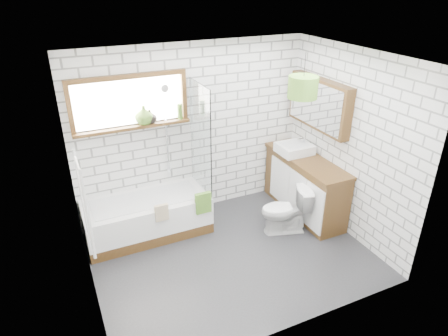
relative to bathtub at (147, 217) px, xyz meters
name	(u,v)px	position (x,y,z in m)	size (l,w,h in m)	color
floor	(232,255)	(0.84, -0.93, -0.28)	(3.40, 2.60, 0.01)	#252528
ceiling	(234,58)	(0.84, -0.93, 2.23)	(3.40, 2.60, 0.01)	white
wall_back	(193,132)	(0.84, 0.37, 0.98)	(3.40, 0.01, 2.50)	white
wall_front	(297,228)	(0.84, -2.24, 0.98)	(3.40, 0.01, 2.50)	white
wall_left	(79,200)	(-0.86, -0.93, 0.98)	(0.01, 2.60, 2.50)	white
wall_right	(349,145)	(2.55, -0.93, 0.98)	(0.01, 2.60, 2.50)	white
window	(130,103)	(-0.01, 0.33, 1.53)	(1.52, 0.16, 0.68)	#3C2510
towel_radiator	(84,204)	(-0.82, -0.93, 0.93)	(0.06, 0.52, 1.00)	white
mirror_cabinet	(319,104)	(2.46, -0.33, 1.38)	(0.16, 1.20, 0.70)	#3C2510
shower_riser	(166,131)	(0.44, 0.33, 1.08)	(0.02, 0.02, 1.30)	silver
bathtub	(147,217)	(0.00, 0.00, 0.00)	(1.67, 0.74, 0.54)	white
shower_screen	(201,139)	(0.81, 0.00, 1.02)	(0.02, 0.72, 1.50)	white
towel_green	(203,203)	(0.68, -0.37, 0.25)	(0.22, 0.06, 0.30)	#497824
towel_beige	(162,213)	(0.11, -0.37, 0.25)	(0.18, 0.04, 0.23)	tan
vanity	(305,185)	(2.30, -0.41, 0.17)	(0.50, 1.54, 0.88)	#3C2510
basin	(294,149)	(2.24, -0.16, 0.68)	(0.47, 0.42, 0.14)	white
tap	(304,143)	(2.40, -0.16, 0.74)	(0.03, 0.03, 0.17)	silver
toilet	(285,211)	(1.75, -0.75, 0.07)	(0.66, 0.38, 0.67)	white
vase_olive	(144,116)	(0.15, 0.30, 1.33)	(0.24, 0.24, 0.25)	#4F7E26
vase_dark	(150,118)	(0.23, 0.30, 1.30)	(0.17, 0.17, 0.18)	black
bottle	(180,113)	(0.64, 0.30, 1.31)	(0.07, 0.07, 0.21)	#4F7E26
pendant	(303,87)	(1.75, -0.90, 1.83)	(0.35, 0.35, 0.26)	#497824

